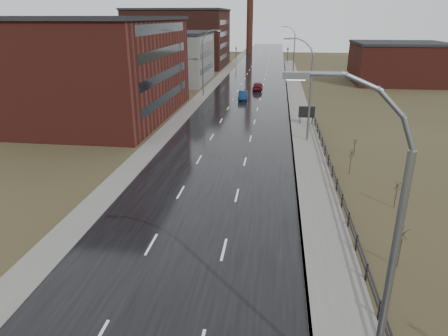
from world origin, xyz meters
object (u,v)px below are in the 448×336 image
(streetlight_main, at_px, (380,272))
(car_far, at_px, (258,86))
(car_near, at_px, (243,96))
(billboard, at_px, (307,113))

(streetlight_main, xyz_separation_m, car_far, (-7.03, 67.05, -5.26))
(car_near, bearing_deg, billboard, -61.78)
(streetlight_main, distance_m, billboard, 41.45)
(billboard, xyz_separation_m, car_far, (-7.66, 25.83, -0.91))
(streetlight_main, bearing_deg, car_near, 98.98)
(streetlight_main, relative_size, billboard, 4.77)
(car_near, bearing_deg, car_far, 75.51)
(streetlight_main, bearing_deg, billboard, 89.13)
(streetlight_main, relative_size, car_near, 2.74)
(billboard, xyz_separation_m, car_near, (-9.66, 15.97, -0.98))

